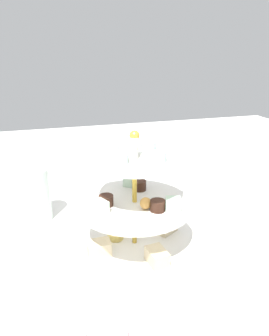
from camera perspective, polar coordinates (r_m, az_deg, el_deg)
The scene contains 5 objects.
ground_plane at distance 0.73m, azimuth 0.00°, elevation -13.82°, with size 2.40×2.40×0.00m, color white.
tiered_serving_stand at distance 0.68m, azimuth -0.04°, elevation -7.97°, with size 0.29×0.29×0.26m.
water_glass_tall_right at distance 0.83m, azimuth -17.16°, elevation -4.64°, with size 0.07×0.07×0.14m, color silver.
water_glass_short_left at distance 0.52m, azimuth 13.51°, elevation -25.66°, with size 0.06×0.06×0.07m, color silver.
butter_knife_left at distance 1.00m, azimuth 5.20°, elevation -3.62°, with size 0.17×0.01×0.00m, color silver.
Camera 1 is at (0.17, 0.57, 0.41)m, focal length 33.95 mm.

